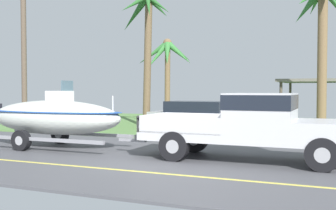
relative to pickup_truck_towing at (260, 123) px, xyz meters
The scene contains 8 objects.
ground 8.09m from the pickup_truck_towing, 106.54° to the left, with size 36.00×22.00×0.11m.
pickup_truck_towing is the anchor object (origin of this frame).
boat_on_trailer 6.76m from the pickup_truck_towing, behind, with size 6.17×2.16×2.20m.
parked_sedan_near 8.11m from the pickup_truck_towing, 119.63° to the left, with size 4.70×1.87×1.38m.
palm_tree_near_left 12.93m from the pickup_truck_towing, 124.08° to the left, with size 3.41×3.18×4.82m.
palm_tree_near_right 7.27m from the pickup_truck_towing, 78.02° to the left, with size 2.75×2.99×6.23m.
palm_tree_mid 11.07m from the pickup_truck_towing, 132.83° to the left, with size 2.88×2.53×6.86m.
utility_pole 12.23m from the pickup_truck_towing, 161.83° to the left, with size 0.24×1.80×7.28m.
Camera 1 is at (4.22, -10.22, 1.90)m, focal length 43.67 mm.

